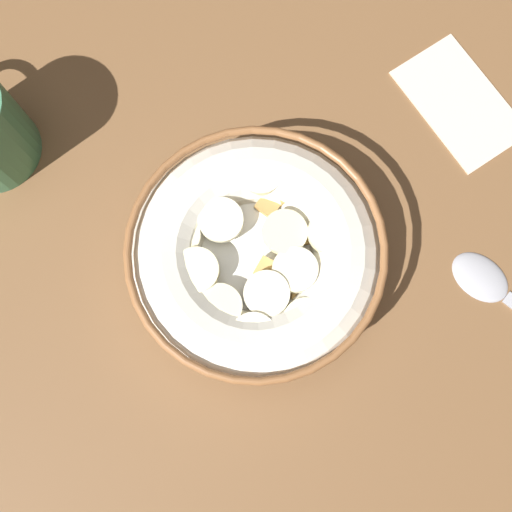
{
  "coord_description": "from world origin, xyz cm",
  "views": [
    {
      "loc": [
        -7.49,
        5.35,
        45.99
      ],
      "look_at": [
        0.0,
        0.0,
        3.0
      ],
      "focal_mm": 42.45,
      "sensor_mm": 36.0,
      "label": 1
    }
  ],
  "objects": [
    {
      "name": "cereal_bowl",
      "position": [
        -0.02,
        0.0,
        2.86
      ],
      "size": [
        18.52,
        18.52,
        5.28
      ],
      "color": "silver",
      "rests_on": "ground_plane"
    },
    {
      "name": "spoon",
      "position": [
        -12.83,
        -13.98,
        0.35
      ],
      "size": [
        16.19,
        6.24,
        0.8
      ],
      "color": "#A5A5AD",
      "rests_on": "ground_plane"
    },
    {
      "name": "ground_plane",
      "position": [
        0.0,
        0.0,
        -1.0
      ],
      "size": [
        119.54,
        119.54,
        2.0
      ],
      "primitive_type": "cube",
      "color": "brown"
    },
    {
      "name": "folded_napkin",
      "position": [
        1.28,
        -21.47,
        0.15
      ],
      "size": [
        10.96,
        6.82,
        0.3
      ],
      "primitive_type": "cube",
      "rotation": [
        0.0,
        0.0,
        -0.04
      ],
      "color": "beige",
      "rests_on": "ground_plane"
    }
  ]
}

